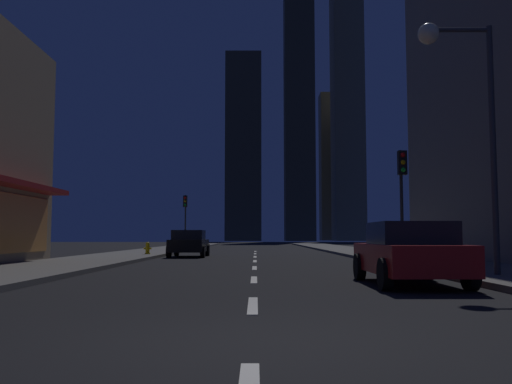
% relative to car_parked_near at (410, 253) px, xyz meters
% --- Properties ---
extents(ground_plane, '(78.00, 136.00, 0.10)m').
position_rel_car_parked_near_xyz_m(ground_plane, '(-3.60, 25.07, -0.79)').
color(ground_plane, black).
extents(sidewalk_right, '(4.00, 76.00, 0.15)m').
position_rel_car_parked_near_xyz_m(sidewalk_right, '(3.40, 25.07, -0.67)').
color(sidewalk_right, '#605E59').
rests_on(sidewalk_right, ground).
extents(sidewalk_left, '(4.00, 76.00, 0.15)m').
position_rel_car_parked_near_xyz_m(sidewalk_left, '(-10.60, 25.07, -0.67)').
color(sidewalk_left, '#605E59').
rests_on(sidewalk_left, ground).
extents(lane_marking_center, '(0.16, 38.60, 0.01)m').
position_rel_car_parked_near_xyz_m(lane_marking_center, '(-3.60, 9.27, -0.73)').
color(lane_marking_center, silver).
rests_on(lane_marking_center, ground).
extents(skyscraper_distant_tall, '(8.51, 8.05, 44.85)m').
position_rel_car_parked_near_xyz_m(skyscraper_distant_tall, '(-6.55, 117.27, 21.68)').
color(skyscraper_distant_tall, '#373429').
rests_on(skyscraper_distant_tall, ground).
extents(skyscraper_distant_mid, '(6.95, 7.18, 66.86)m').
position_rel_car_parked_near_xyz_m(skyscraper_distant_mid, '(6.66, 114.82, 32.69)').
color(skyscraper_distant_mid, '#363329').
rests_on(skyscraper_distant_mid, ground).
extents(skyscraper_distant_short, '(7.34, 8.55, 68.95)m').
position_rel_car_parked_near_xyz_m(skyscraper_distant_short, '(19.10, 120.71, 33.73)').
color(skyscraper_distant_short, '#625D49').
rests_on(skyscraper_distant_short, ground).
extents(skyscraper_distant_slender, '(8.91, 5.77, 39.54)m').
position_rel_car_parked_near_xyz_m(skyscraper_distant_slender, '(18.16, 133.41, 19.03)').
color(skyscraper_distant_slender, '#5C5845').
rests_on(skyscraper_distant_slender, ground).
extents(car_parked_near, '(1.98, 4.24, 1.45)m').
position_rel_car_parked_near_xyz_m(car_parked_near, '(0.00, 0.00, 0.00)').
color(car_parked_near, '#B21919').
rests_on(car_parked_near, ground).
extents(car_parked_far, '(1.98, 4.24, 1.45)m').
position_rel_car_parked_near_xyz_m(car_parked_far, '(-7.20, 17.18, 0.00)').
color(car_parked_far, black).
rests_on(car_parked_far, ground).
extents(fire_hydrant_far_left, '(0.42, 0.30, 0.65)m').
position_rel_car_parked_near_xyz_m(fire_hydrant_far_left, '(-9.50, 17.40, -0.29)').
color(fire_hydrant_far_left, gold).
rests_on(fire_hydrant_far_left, sidewalk_left).
extents(traffic_light_near_right, '(0.32, 0.48, 4.20)m').
position_rel_car_parked_near_xyz_m(traffic_light_near_right, '(1.90, 7.53, 2.45)').
color(traffic_light_near_right, '#2D2D2D').
rests_on(traffic_light_near_right, sidewalk_right).
extents(traffic_light_far_left, '(0.32, 0.48, 4.20)m').
position_rel_car_parked_near_xyz_m(traffic_light_far_left, '(-9.10, 30.11, 2.45)').
color(traffic_light_far_left, '#2D2D2D').
rests_on(traffic_light_far_left, sidewalk_left).
extents(street_lamp_right, '(1.96, 0.56, 6.58)m').
position_rel_car_parked_near_xyz_m(street_lamp_right, '(1.78, 1.29, 4.33)').
color(street_lamp_right, '#38383D').
rests_on(street_lamp_right, sidewalk_right).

